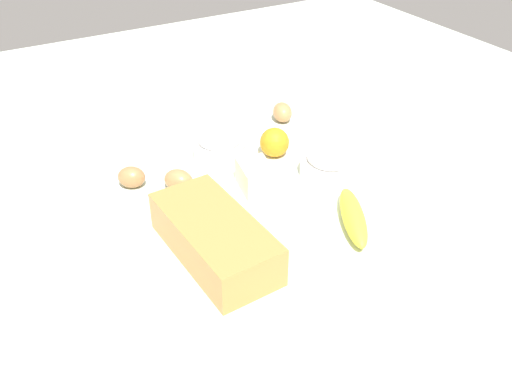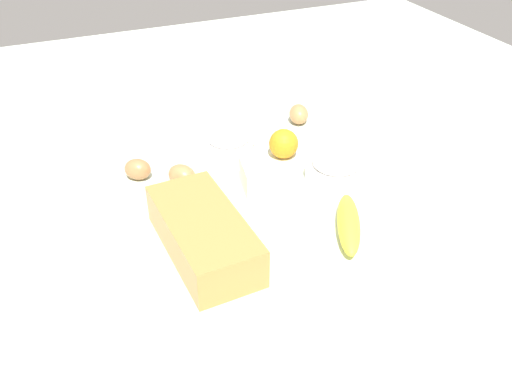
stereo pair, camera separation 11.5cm
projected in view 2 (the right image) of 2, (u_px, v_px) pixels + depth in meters
ground_plane at (256, 202)px, 1.18m from camera, size 2.40×2.40×0.02m
loaf_pan at (203, 233)px, 1.01m from camera, size 0.29×0.15×0.08m
flour_bowl at (336, 169)px, 1.22m from camera, size 0.13×0.13×0.06m
sugar_bowl at (228, 144)px, 1.30m from camera, size 0.12×0.12×0.07m
banana at (349, 224)px, 1.07m from camera, size 0.19×0.13×0.04m
orange_fruit at (284, 144)px, 1.30m from camera, size 0.07×0.07×0.07m
butter_block at (258, 177)px, 1.19m from camera, size 0.10×0.08×0.06m
egg_near_butter at (138, 169)px, 1.23m from camera, size 0.07×0.08×0.05m
egg_beside_bowl at (182, 175)px, 1.20m from camera, size 0.08×0.08×0.05m
egg_loose at (299, 114)px, 1.45m from camera, size 0.08×0.07×0.05m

